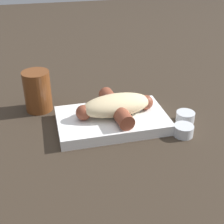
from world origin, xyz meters
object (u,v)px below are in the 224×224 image
object	(u,v)px
sausage	(116,107)
condiment_cup_far	(185,117)
drink_glass	(38,91)
food_tray	(112,120)
bread_roll	(116,105)
condiment_cup_near	(183,131)

from	to	relation	value
sausage	condiment_cup_far	xyz separation A→B (m)	(-0.16, 0.03, -0.03)
drink_glass	food_tray	bearing A→B (deg)	144.03
bread_roll	food_tray	bearing A→B (deg)	26.27
food_tray	drink_glass	bearing A→B (deg)	-35.97
bread_roll	drink_glass	bearing A→B (deg)	-32.74
drink_glass	bread_roll	bearing A→B (deg)	147.26
condiment_cup_near	sausage	bearing A→B (deg)	-32.45
food_tray	condiment_cup_near	size ratio (longest dim) A/B	5.74
condiment_cup_near	condiment_cup_far	bearing A→B (deg)	-118.82
sausage	condiment_cup_near	world-z (taller)	sausage
drink_glass	sausage	bearing A→B (deg)	147.02
sausage	drink_glass	world-z (taller)	drink_glass
bread_roll	condiment_cup_far	distance (m)	0.17
condiment_cup_near	condiment_cup_far	size ratio (longest dim) A/B	1.00
food_tray	condiment_cup_far	distance (m)	0.17
bread_roll	drink_glass	world-z (taller)	drink_glass
sausage	drink_glass	bearing A→B (deg)	-32.98
food_tray	condiment_cup_near	distance (m)	0.16
bread_roll	drink_glass	xyz separation A→B (m)	(0.17, -0.11, 0.00)
bread_roll	condiment_cup_near	size ratio (longest dim) A/B	3.83
drink_glass	condiment_cup_near	bearing A→B (deg)	147.25
food_tray	sausage	bearing A→B (deg)	-148.76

